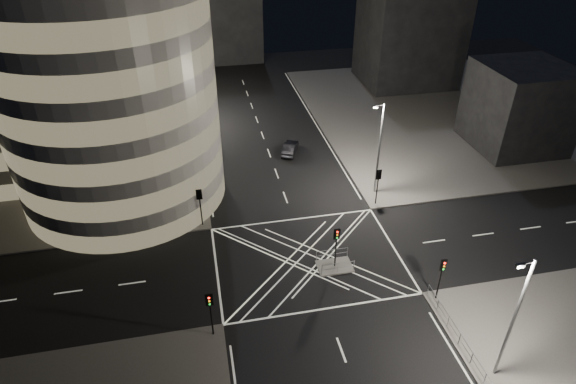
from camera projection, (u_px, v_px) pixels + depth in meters
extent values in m
plane|color=black|center=(308.00, 259.00, 42.37)|extent=(120.00, 120.00, 0.00)
cube|color=#585553|center=(29.00, 149.00, 59.54)|extent=(42.00, 42.00, 0.15)
cube|color=#585553|center=(458.00, 111.00, 69.45)|extent=(42.00, 42.00, 0.15)
cube|color=slate|center=(335.00, 266.00, 41.44)|extent=(3.00, 2.00, 0.15)
cylinder|color=#9A9792|center=(106.00, 79.00, 44.24)|extent=(20.00, 20.00, 25.00)
cube|color=#9A9792|center=(18.00, 54.00, 50.74)|extent=(20.00, 18.00, 25.00)
cube|color=#9A9792|center=(85.00, 24.00, 67.02)|extent=(24.00, 16.00, 22.00)
cube|color=black|center=(409.00, 35.00, 75.48)|extent=(14.00, 12.00, 15.00)
cube|color=black|center=(519.00, 107.00, 57.82)|extent=(10.00, 10.00, 10.00)
cube|color=black|center=(209.00, 9.00, 84.40)|extent=(18.00, 8.00, 18.00)
cylinder|color=black|center=(182.00, 199.00, 46.93)|extent=(0.32, 0.32, 3.52)
ellipsoid|color=black|center=(178.00, 173.00, 45.35)|extent=(4.14, 4.14, 4.76)
cylinder|color=black|center=(181.00, 167.00, 51.72)|extent=(0.32, 0.32, 3.99)
ellipsoid|color=black|center=(177.00, 139.00, 49.91)|extent=(4.89, 4.89, 5.62)
cylinder|color=black|center=(180.00, 144.00, 56.80)|extent=(0.32, 0.32, 3.45)
ellipsoid|color=black|center=(177.00, 122.00, 55.29)|extent=(3.81, 3.81, 4.38)
cylinder|color=black|center=(179.00, 121.00, 61.58)|extent=(0.32, 0.32, 3.97)
ellipsoid|color=black|center=(175.00, 95.00, 59.64)|extent=(5.73, 5.73, 6.59)
cylinder|color=black|center=(178.00, 106.00, 66.71)|extent=(0.32, 0.32, 3.22)
ellipsoid|color=black|center=(176.00, 88.00, 65.30)|extent=(3.54, 3.54, 4.08)
cylinder|color=black|center=(201.00, 212.00, 45.55)|extent=(0.12, 0.12, 3.00)
cube|color=black|center=(199.00, 195.00, 44.49)|extent=(0.28, 0.22, 0.90)
cube|color=black|center=(199.00, 195.00, 44.49)|extent=(0.55, 0.04, 1.10)
cylinder|color=black|center=(212.00, 319.00, 34.39)|extent=(0.12, 0.12, 3.00)
cube|color=black|center=(209.00, 300.00, 33.32)|extent=(0.28, 0.22, 0.90)
cube|color=black|center=(209.00, 300.00, 33.32)|extent=(0.55, 0.04, 1.10)
cylinder|color=black|center=(377.00, 191.00, 48.56)|extent=(0.12, 0.12, 3.00)
cube|color=black|center=(379.00, 175.00, 47.50)|extent=(0.28, 0.22, 0.90)
cube|color=black|center=(379.00, 175.00, 47.50)|extent=(0.55, 0.04, 1.10)
cylinder|color=black|center=(439.00, 284.00, 37.39)|extent=(0.12, 0.12, 3.00)
cube|color=black|center=(443.00, 265.00, 36.33)|extent=(0.28, 0.22, 0.90)
cube|color=black|center=(443.00, 265.00, 36.33)|extent=(0.55, 0.04, 1.10)
cylinder|color=black|center=(336.00, 252.00, 40.58)|extent=(0.12, 0.12, 3.00)
cube|color=black|center=(337.00, 234.00, 39.52)|extent=(0.28, 0.22, 0.90)
cube|color=black|center=(337.00, 234.00, 39.52)|extent=(0.55, 0.04, 1.10)
cylinder|color=slate|center=(188.00, 154.00, 47.79)|extent=(0.20, 0.20, 10.00)
cylinder|color=slate|center=(187.00, 108.00, 45.23)|extent=(0.90, 0.10, 0.10)
cube|color=slate|center=(192.00, 109.00, 45.36)|extent=(0.50, 0.25, 0.18)
cube|color=white|center=(192.00, 110.00, 45.42)|extent=(0.42, 0.20, 0.05)
cylinder|color=slate|center=(183.00, 89.00, 62.57)|extent=(0.20, 0.20, 10.00)
cylinder|color=slate|center=(182.00, 52.00, 60.00)|extent=(0.90, 0.10, 0.10)
cube|color=slate|center=(186.00, 53.00, 60.14)|extent=(0.50, 0.25, 0.18)
cube|color=white|center=(186.00, 54.00, 60.20)|extent=(0.42, 0.20, 0.05)
cylinder|color=slate|center=(379.00, 150.00, 48.58)|extent=(0.20, 0.20, 10.00)
cylinder|color=slate|center=(380.00, 105.00, 45.86)|extent=(0.90, 0.10, 0.10)
cube|color=slate|center=(375.00, 107.00, 45.83)|extent=(0.50, 0.25, 0.18)
cube|color=white|center=(375.00, 108.00, 45.89)|extent=(0.42, 0.20, 0.05)
cylinder|color=slate|center=(513.00, 321.00, 29.70)|extent=(0.20, 0.20, 10.00)
cylinder|color=slate|center=(528.00, 263.00, 26.98)|extent=(0.90, 0.10, 0.10)
cube|color=slate|center=(520.00, 265.00, 26.95)|extent=(0.50, 0.25, 0.18)
cube|color=white|center=(519.00, 267.00, 27.01)|extent=(0.42, 0.20, 0.05)
cube|color=slate|center=(465.00, 348.00, 33.43)|extent=(0.06, 11.70, 1.10)
cube|color=slate|center=(338.00, 268.00, 40.36)|extent=(2.80, 0.06, 1.10)
cube|color=slate|center=(332.00, 254.00, 41.84)|extent=(2.80, 0.06, 1.10)
imported|color=black|center=(290.00, 148.00, 58.45)|extent=(2.93, 4.38, 1.36)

